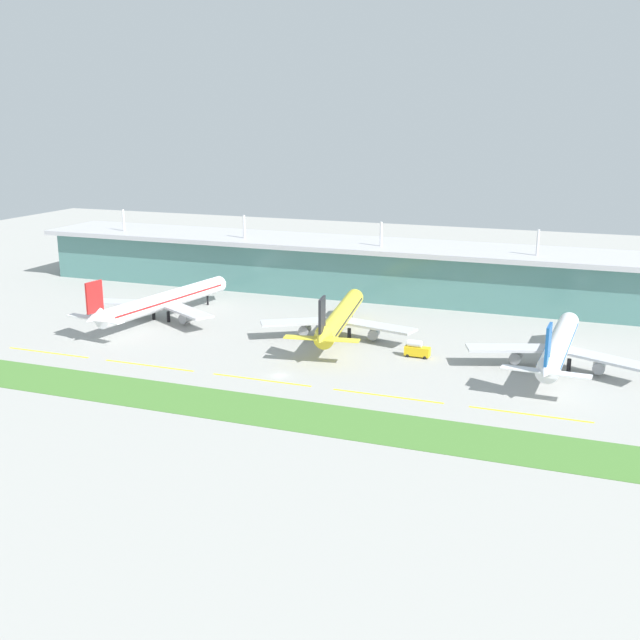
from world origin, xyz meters
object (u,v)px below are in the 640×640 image
Objects in this scene: airliner_middle at (340,318)px; airliner_far at (558,346)px; airliner_near at (163,301)px; fuel_truck at (417,349)px.

airliner_far is at bearing -6.76° from airliner_middle.
airliner_near is 62.73m from airliner_middle.
airliner_middle is 8.68× the size of fuel_truck.
airliner_middle is at bearing 157.95° from fuel_truck.
fuel_truck is at bearing -22.05° from airliner_middle.
fuel_truck is (-38.21, -3.19, -4.18)m from airliner_far.
airliner_middle reaches higher than fuel_truck.
airliner_near and airliner_far have the same top height.
airliner_near is at bearing -179.79° from airliner_middle.
fuel_truck is (26.95, -10.91, -4.19)m from airliner_middle.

